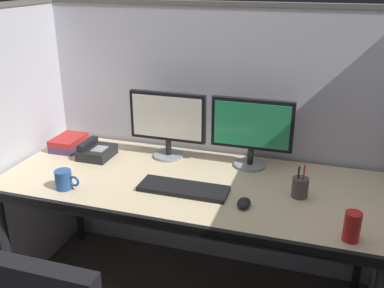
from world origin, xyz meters
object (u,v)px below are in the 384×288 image
at_px(pen_cup, 300,187).
at_px(keyboard_main, 183,189).
at_px(desk, 188,191).
at_px(coffee_mug, 64,180).
at_px(computer_mouse, 244,203).
at_px(book_stack, 69,143).
at_px(desk_phone, 96,151).
at_px(soda_can, 352,227).
at_px(monitor_right, 252,128).
at_px(monitor_left, 168,121).

bearing_deg(pen_cup, keyboard_main, -168.69).
xyz_separation_m(desk, coffee_mug, (-0.55, -0.25, 0.10)).
relative_size(desk, computer_mouse, 19.79).
xyz_separation_m(book_stack, desk_phone, (0.21, -0.06, -0.00)).
bearing_deg(pen_cup, coffee_mug, -166.65).
xyz_separation_m(soda_can, desk_phone, (-1.35, 0.43, -0.03)).
bearing_deg(soda_can, book_stack, 162.53).
xyz_separation_m(desk_phone, pen_cup, (1.13, -0.13, 0.02)).
height_order(desk, desk_phone, desk_phone).
distance_m(monitor_right, keyboard_main, 0.50).
height_order(desk, monitor_left, monitor_left).
xyz_separation_m(monitor_right, computer_mouse, (0.05, -0.43, -0.20)).
distance_m(desk, soda_can, 0.82).
xyz_separation_m(desk, monitor_right, (0.26, 0.28, 0.27)).
bearing_deg(soda_can, desk, 159.19).
relative_size(monitor_left, soda_can, 3.52).
height_order(soda_can, desk_phone, soda_can).
bearing_deg(desk_phone, book_stack, 163.53).
bearing_deg(desk_phone, keyboard_main, -21.53).
bearing_deg(book_stack, monitor_right, 3.97).
relative_size(keyboard_main, book_stack, 2.05).
distance_m(monitor_right, computer_mouse, 0.48).
bearing_deg(monitor_right, soda_can, -48.58).
distance_m(computer_mouse, book_stack, 1.18).
bearing_deg(soda_can, desk_phone, 162.37).
bearing_deg(coffee_mug, desk_phone, 96.73).
distance_m(desk, computer_mouse, 0.35).
xyz_separation_m(soda_can, book_stack, (-1.57, 0.49, -0.02)).
height_order(book_stack, desk_phone, desk_phone).
xyz_separation_m(monitor_right, keyboard_main, (-0.25, -0.37, -0.20)).
distance_m(pen_cup, coffee_mug, 1.12).
bearing_deg(book_stack, coffee_mug, -60.00).
bearing_deg(book_stack, monitor_left, 5.80).
bearing_deg(desk_phone, monitor_right, 9.16).
xyz_separation_m(desk, soda_can, (0.76, -0.29, 0.11)).
distance_m(book_stack, pen_cup, 1.36).
bearing_deg(computer_mouse, monitor_left, 140.72).
relative_size(soda_can, book_stack, 0.58).
bearing_deg(computer_mouse, desk_phone, 161.83).
xyz_separation_m(monitor_left, book_stack, (-0.60, -0.06, -0.18)).
xyz_separation_m(monitor_left, pen_cup, (0.75, -0.25, -0.17)).
bearing_deg(keyboard_main, desk_phone, 158.47).
bearing_deg(monitor_right, computer_mouse, -83.15).
bearing_deg(soda_can, keyboard_main, 165.61).
height_order(soda_can, pen_cup, pen_cup).
distance_m(monitor_right, pen_cup, 0.42).
distance_m(desk, pen_cup, 0.55).
distance_m(book_stack, desk_phone, 0.22).
relative_size(soda_can, desk_phone, 0.64).
distance_m(desk, coffee_mug, 0.61).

